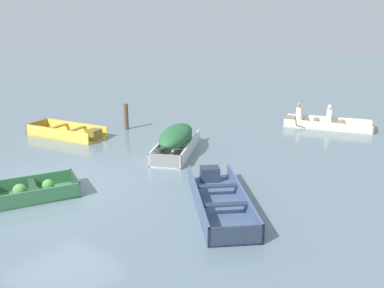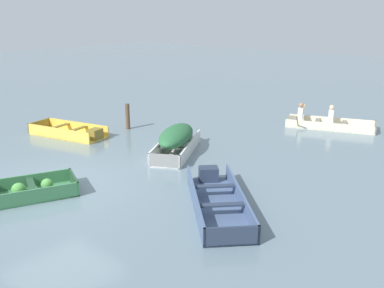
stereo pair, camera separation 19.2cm
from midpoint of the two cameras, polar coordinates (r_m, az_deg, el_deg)
ground_plane at (r=11.28m, az=-17.30°, el=-5.34°), size 80.00×80.00×0.00m
dinghy_green_foreground at (r=10.79m, az=-22.98°, el=-6.12°), size 2.09×3.08×0.43m
skiff_slate_blue_near_moored at (r=9.74m, az=3.87°, el=-7.31°), size 3.22×3.08×0.40m
skiff_yellow_mid_moored at (r=15.60m, az=-15.49°, el=1.50°), size 2.97×1.69×0.39m
skiff_white_far_moored at (r=13.16m, az=-1.66°, el=0.80°), size 2.24×2.96×0.83m
rowboat_cream_with_crew at (r=16.98m, az=17.57°, el=2.68°), size 3.35×2.49×0.88m
mooring_post at (r=16.10m, az=-8.25°, el=3.66°), size 0.16×0.16×0.96m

